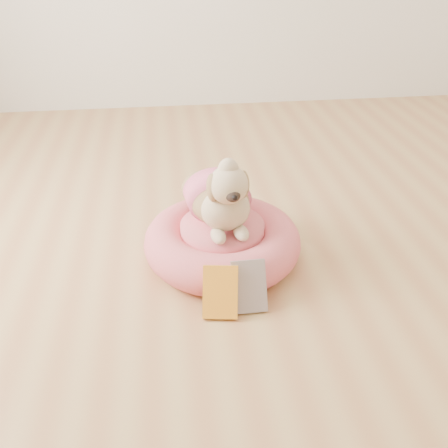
{
  "coord_description": "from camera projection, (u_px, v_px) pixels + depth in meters",
  "views": [
    {
      "loc": [
        -0.34,
        -1.33,
        1.13
      ],
      "look_at": [
        -0.14,
        0.23,
        0.18
      ],
      "focal_mm": 40.0,
      "sensor_mm": 36.0,
      "label": 1
    }
  ],
  "objects": [
    {
      "name": "floor",
      "position": [
        272.0,
        300.0,
        1.75
      ],
      "size": [
        4.5,
        4.5,
        0.0
      ],
      "primitive_type": "plane",
      "color": "#B2794A",
      "rests_on": "ground"
    },
    {
      "name": "pet_bed",
      "position": [
        222.0,
        241.0,
        1.93
      ],
      "size": [
        0.61,
        0.61,
        0.16
      ],
      "color": "#D65355",
      "rests_on": "floor"
    },
    {
      "name": "dog",
      "position": [
        220.0,
        184.0,
        1.83
      ],
      "size": [
        0.34,
        0.46,
        0.31
      ],
      "primitive_type": null,
      "rotation": [
        0.0,
        0.0,
        0.13
      ],
      "color": "brown",
      "rests_on": "pet_bed"
    },
    {
      "name": "book_yellow",
      "position": [
        220.0,
        292.0,
        1.66
      ],
      "size": [
        0.13,
        0.13,
        0.16
      ],
      "primitive_type": "cube",
      "rotation": [
        -0.53,
        0.0,
        -0.16
      ],
      "color": "yellow",
      "rests_on": "floor"
    },
    {
      "name": "book_white",
      "position": [
        249.0,
        286.0,
        1.68
      ],
      "size": [
        0.12,
        0.1,
        0.17
      ],
      "primitive_type": "cube",
      "rotation": [
        -0.49,
        0.0,
        0.02
      ],
      "color": "white",
      "rests_on": "floor"
    }
  ]
}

